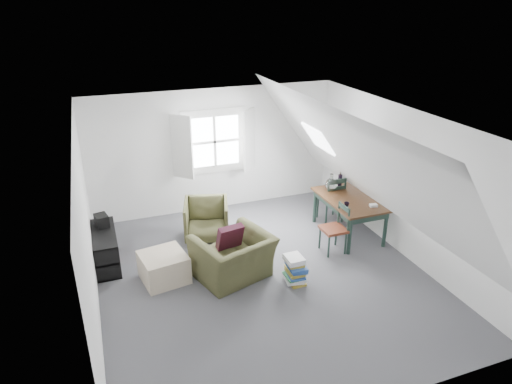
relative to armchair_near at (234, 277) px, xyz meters
name	(u,v)px	position (x,y,z in m)	size (l,w,h in m)	color
floor	(263,276)	(0.45, -0.14, 0.00)	(5.50, 5.50, 0.00)	#4E4E53
ceiling	(264,123)	(0.45, -0.14, 2.50)	(5.50, 5.50, 0.00)	white
wall_back	(214,151)	(0.45, 2.61, 1.25)	(5.00, 5.00, 0.00)	white
wall_front	(366,317)	(0.45, -2.89, 1.25)	(5.00, 5.00, 0.00)	white
wall_left	(87,233)	(-2.05, -0.14, 1.25)	(5.50, 5.50, 0.00)	white
wall_right	(404,183)	(2.95, -0.14, 1.25)	(5.50, 5.50, 0.00)	white
slope_left	(156,186)	(-1.10, -0.14, 1.78)	(5.50, 5.50, 0.00)	white
slope_right	(357,160)	(2.00, -0.14, 1.78)	(5.50, 5.50, 0.00)	white
dormer_window	(215,142)	(0.45, 2.54, 1.45)	(1.71, 0.35, 1.30)	white
skylight	(318,139)	(2.00, 1.16, 1.75)	(0.55, 0.75, 0.04)	white
armchair_near	(234,277)	(0.00, 0.00, 0.00)	(1.11, 0.97, 0.72)	#404021
armchair_far	(207,237)	(-0.07, 1.40, 0.00)	(0.78, 0.80, 0.73)	#404021
throw_pillow	(230,237)	(0.00, 0.15, 0.64)	(0.41, 0.12, 0.41)	#3D1021
ottoman	(164,267)	(-1.04, 0.31, 0.22)	(0.67, 0.67, 0.44)	#C2B195
dining_table	(349,203)	(2.44, 0.63, 0.63)	(0.87, 1.45, 0.72)	#351D0D
demijohn	(331,184)	(2.29, 1.08, 0.85)	(0.23, 0.23, 0.32)	silver
vase_twigs	(340,180)	(2.54, 1.18, 0.86)	(0.08, 0.09, 0.60)	black
cup	(346,207)	(2.19, 0.33, 0.72)	(0.09, 0.09, 0.09)	black
paper_box	(373,205)	(2.64, 0.18, 0.75)	(0.13, 0.09, 0.04)	white
dining_chair_far	(332,198)	(2.41, 1.22, 0.49)	(0.44, 0.44, 0.94)	#5E2616
dining_chair_near	(335,228)	(1.89, 0.16, 0.45)	(0.40, 0.40, 0.85)	#5E2616
media_shelf	(106,250)	(-1.86, 1.08, 0.26)	(0.38, 1.13, 0.58)	black
electronics_box	(102,221)	(-1.86, 1.37, 0.67)	(0.19, 0.27, 0.21)	black
magazine_stack	(295,270)	(0.85, -0.48, 0.23)	(0.34, 0.40, 0.45)	#B29933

